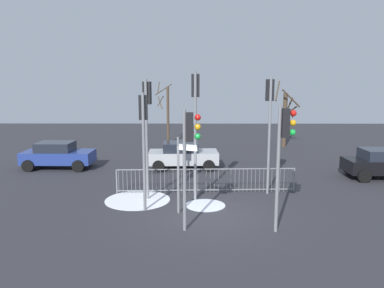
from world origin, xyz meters
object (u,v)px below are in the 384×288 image
(traffic_light_rear_left, at_px, (284,140))
(car_silver_near, at_px, (183,155))
(bare_tree_centre, at_px, (285,117))
(car_black_far, at_px, (383,163))
(traffic_light_rear_right, at_px, (195,107))
(traffic_light_foreground_left, at_px, (269,109))
(traffic_light_mid_right, at_px, (144,125))
(car_blue_trailing, at_px, (58,155))
(traffic_light_foreground_right, at_px, (189,143))
(direction_sign_post, at_px, (180,171))
(traffic_light_mid_left, at_px, (147,112))
(bare_tree_left, at_px, (167,112))

(traffic_light_rear_left, height_order, car_silver_near, traffic_light_rear_left)
(bare_tree_centre, bearing_deg, car_silver_near, -135.97)
(car_silver_near, relative_size, car_black_far, 1.02)
(traffic_light_rear_right, bearing_deg, traffic_light_rear_left, -49.57)
(traffic_light_foreground_left, relative_size, car_black_far, 1.31)
(traffic_light_mid_right, bearing_deg, bare_tree_centre, 53.77)
(car_blue_trailing, bearing_deg, car_silver_near, 0.89)
(traffic_light_foreground_right, distance_m, traffic_light_rear_right, 3.43)
(car_silver_near, distance_m, bare_tree_centre, 10.25)
(traffic_light_mid_right, xyz_separation_m, bare_tree_centre, (8.52, 13.85, -1.01))
(traffic_light_foreground_left, bearing_deg, car_black_far, 19.56)
(traffic_light_foreground_left, bearing_deg, traffic_light_mid_right, -159.15)
(direction_sign_post, bearing_deg, traffic_light_rear_left, -4.59)
(car_blue_trailing, bearing_deg, traffic_light_mid_left, -42.79)
(traffic_light_mid_left, relative_size, traffic_light_rear_left, 1.20)
(traffic_light_rear_right, xyz_separation_m, car_black_far, (9.40, 3.47, -3.01))
(traffic_light_rear_left, distance_m, bare_tree_left, 18.58)
(traffic_light_mid_left, xyz_separation_m, car_silver_near, (1.25, 5.43, -2.81))
(traffic_light_mid_right, height_order, traffic_light_rear_right, traffic_light_rear_right)
(traffic_light_foreground_left, bearing_deg, direction_sign_post, -146.83)
(car_black_far, xyz_separation_m, bare_tree_left, (-11.58, 11.04, 1.65))
(bare_tree_left, bearing_deg, traffic_light_mid_right, -89.02)
(traffic_light_mid_right, height_order, bare_tree_centre, bare_tree_centre)
(car_blue_trailing, bearing_deg, traffic_light_foreground_left, -22.49)
(traffic_light_foreground_left, xyz_separation_m, car_blue_trailing, (-10.75, 4.62, -2.87))
(traffic_light_foreground_left, distance_m, traffic_light_mid_right, 5.49)
(traffic_light_foreground_right, xyz_separation_m, traffic_light_foreground_left, (3.32, 4.25, 0.75))
(direction_sign_post, distance_m, car_blue_trailing, 10.17)
(traffic_light_mid_right, distance_m, car_blue_trailing, 9.21)
(traffic_light_foreground_left, distance_m, car_black_far, 7.36)
(traffic_light_mid_left, height_order, car_silver_near, traffic_light_mid_left)
(car_silver_near, bearing_deg, car_black_far, -14.52)
(traffic_light_foreground_right, xyz_separation_m, traffic_light_mid_left, (-1.73, 3.45, 0.68))
(direction_sign_post, relative_size, car_blue_trailing, 0.74)
(traffic_light_mid_right, bearing_deg, car_black_far, 17.93)
(car_silver_near, bearing_deg, traffic_light_mid_left, -105.73)
(traffic_light_rear_left, distance_m, traffic_light_mid_right, 5.14)
(traffic_light_rear_right, height_order, car_black_far, traffic_light_rear_right)
(traffic_light_foreground_left, xyz_separation_m, direction_sign_post, (-3.68, -2.64, -2.05))
(direction_sign_post, height_order, car_blue_trailing, direction_sign_post)
(car_silver_near, distance_m, bare_tree_left, 9.21)
(traffic_light_foreground_right, xyz_separation_m, bare_tree_left, (-1.98, 17.82, -0.47))
(traffic_light_foreground_left, relative_size, direction_sign_post, 1.76)
(traffic_light_mid_left, bearing_deg, direction_sign_post, -43.34)
(traffic_light_mid_right, bearing_deg, bare_tree_left, 86.34)
(car_black_far, xyz_separation_m, bare_tree_centre, (-2.79, 9.15, 1.46))
(traffic_light_foreground_left, height_order, direction_sign_post, traffic_light_foreground_left)
(direction_sign_post, xyz_separation_m, bare_tree_left, (-1.62, 16.21, 0.83))
(traffic_light_rear_left, relative_size, traffic_light_mid_right, 0.93)
(traffic_light_foreground_right, bearing_deg, traffic_light_mid_right, -139.42)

